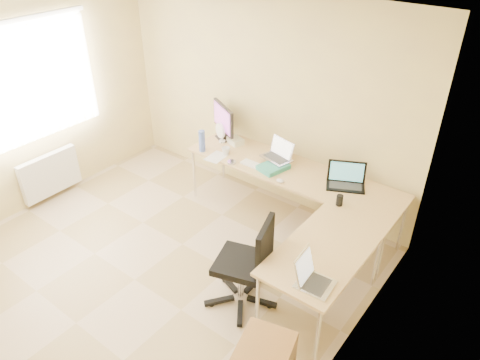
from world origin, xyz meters
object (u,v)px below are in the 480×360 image
Objects in this scene: monitor at (224,122)px; laptop_center at (277,150)px; water_bottle at (202,141)px; desk_main at (290,196)px; desk_return at (321,279)px; laptop_black at (347,176)px; keyboard at (258,166)px; desk_fan at (222,133)px; laptop_return at (316,275)px; office_chair at (241,261)px; mug at (226,151)px.

monitor reaches higher than laptop_center.
laptop_center is 1.29× the size of water_bottle.
desk_main is 2.04× the size of desk_return.
desk_main is at bearing 134.27° from desk_return.
laptop_black is 1.81m from water_bottle.
keyboard reaches higher than desk_return.
desk_main is at bearing 13.93° from water_bottle.
desk_return is at bearing -18.93° from water_bottle.
laptop_black is at bearing 10.83° from water_bottle.
laptop_black is at bearing 14.60° from keyboard.
laptop_black is 1.67× the size of desk_fan.
laptop_black is 0.94× the size of keyboard.
water_bottle is (-2.10, 0.72, 0.50)m from desk_return.
desk_main is 1.19m from desk_fan.
desk_main is at bearing 34.12° from laptop_return.
desk_return is 2.37m from desk_fan.
desk_return is at bearing 14.96° from laptop_return.
monitor is 1.28× the size of keyboard.
keyboard is (0.78, -0.33, -0.23)m from monitor.
laptop_return is 0.88m from office_chair.
mug is at bearing -20.77° from desk_fan.
desk_return is at bearing 12.79° from office_chair.
laptop_center is 0.86m from desk_fan.
laptop_center reaches higher than desk_main.
laptop_return is 0.34× the size of office_chair.
desk_main is at bearing 11.83° from mug.
mug is (0.29, -0.32, -0.19)m from monitor.
laptop_black is 0.41× the size of office_chair.
keyboard is (-0.35, -0.19, 0.38)m from desk_main.
laptop_black is at bearing 107.00° from desk_return.
desk_fan is at bearing 152.78° from desk_return.
water_bottle is 0.28× the size of office_chair.
laptop_center reaches higher than keyboard.
keyboard is 1.57× the size of water_bottle.
desk_main is 4.78× the size of monitor.
desk_return is (0.98, -1.00, 0.00)m from desk_main.
office_chair is (1.45, -1.10, -0.37)m from water_bottle.
desk_return is 4.73× the size of water_bottle.
keyboard is (-1.00, -0.25, -0.12)m from laptop_black.
water_bottle is at bearing 58.85° from laptop_return.
desk_fan is at bearing 176.82° from desk_main.
laptop_return is at bearing -21.59° from office_chair.
desk_fan reaches higher than keyboard.
office_chair is (0.32, -1.38, 0.14)m from desk_main.
monitor is at bearing 51.04° from laptop_return.
office_chair reaches higher than keyboard.
office_chair is at bearing -37.31° from water_bottle.
keyboard is 1.77× the size of desk_fan.
desk_main is 1.26m from water_bottle.
keyboard is at bearing 4.99° from monitor.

